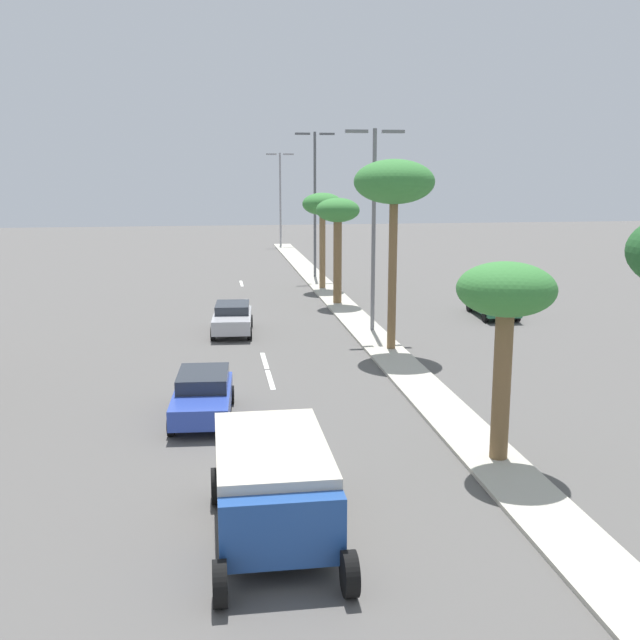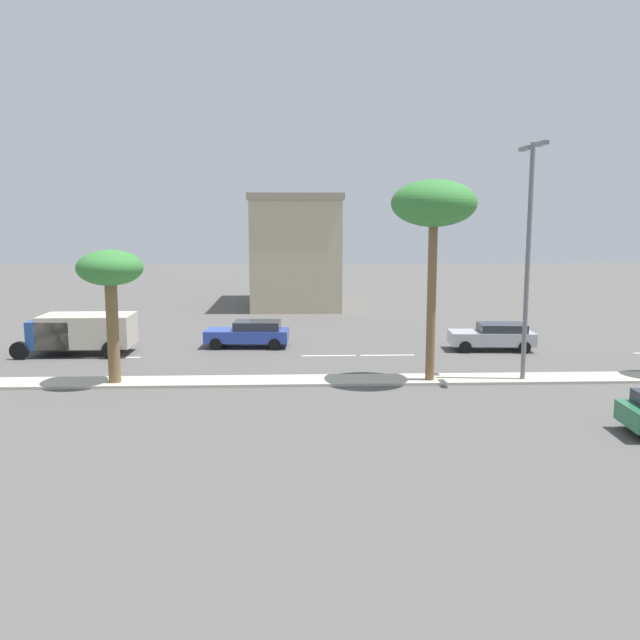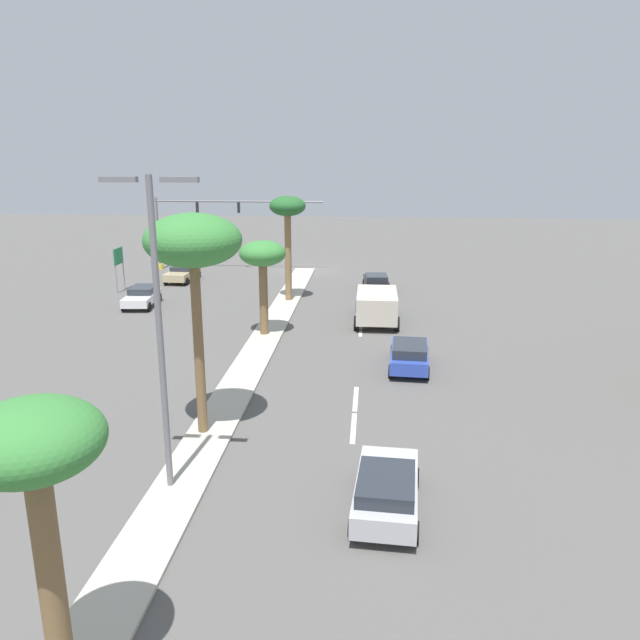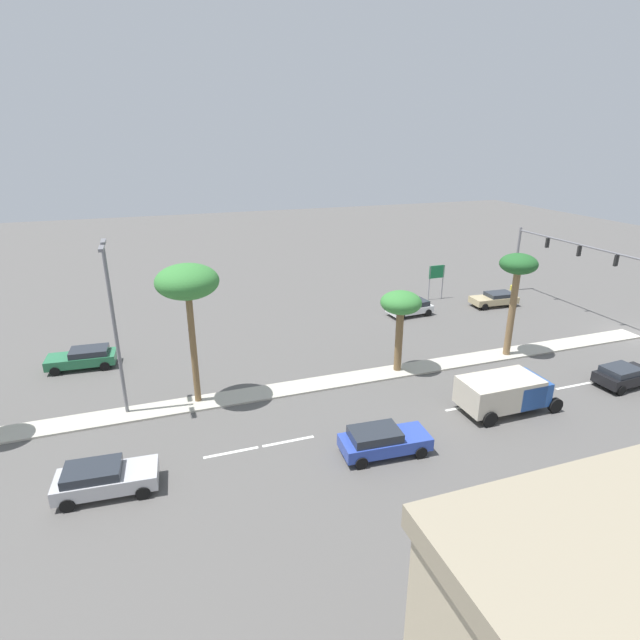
# 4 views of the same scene
# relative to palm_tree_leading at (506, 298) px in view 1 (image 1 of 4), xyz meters

# --- Properties ---
(ground_plane) EXTENTS (160.00, 160.00, 0.00)m
(ground_plane) POSITION_rel_palm_tree_leading_xyz_m (-0.16, 11.17, -4.70)
(ground_plane) COLOR #565451
(median_curb) EXTENTS (1.80, 83.19, 0.12)m
(median_curb) POSITION_rel_palm_tree_leading_xyz_m (-0.16, 20.41, -4.64)
(median_curb) COLOR #B7B2A3
(median_curb) RESTS_ON ground
(lane_stripe_left) EXTENTS (0.20, 2.80, 0.01)m
(lane_stripe_left) POSITION_rel_palm_tree_leading_xyz_m (-5.71, -1.63, -4.69)
(lane_stripe_left) COLOR silver
(lane_stripe_left) RESTS_ON ground
(lane_stripe_rear) EXTENTS (0.20, 2.80, 0.01)m
(lane_stripe_rear) POSITION_rel_palm_tree_leading_xyz_m (-5.71, 9.34, -4.69)
(lane_stripe_rear) COLOR silver
(lane_stripe_rear) RESTS_ON ground
(lane_stripe_leading) EXTENTS (0.20, 2.80, 0.01)m
(lane_stripe_leading) POSITION_rel_palm_tree_leading_xyz_m (-5.71, 12.36, -4.69)
(lane_stripe_leading) COLOR silver
(lane_stripe_leading) RESTS_ON ground
(lane_stripe_right) EXTENTS (0.20, 2.80, 0.01)m
(lane_stripe_right) POSITION_rel_palm_tree_leading_xyz_m (-5.71, 26.72, -4.69)
(lane_stripe_right) COLOR silver
(lane_stripe_right) RESTS_ON ground
(lane_stripe_far) EXTENTS (0.20, 2.80, 0.01)m
(lane_stripe_far) POSITION_rel_palm_tree_leading_xyz_m (-5.71, 34.73, -4.69)
(lane_stripe_far) COLOR silver
(lane_stripe_far) RESTS_ON ground
(palm_tree_leading) EXTENTS (2.70, 2.70, 5.56)m
(palm_tree_leading) POSITION_rel_palm_tree_leading_xyz_m (0.00, 0.00, 0.00)
(palm_tree_leading) COLOR brown
(palm_tree_leading) RESTS_ON median_curb
(palm_tree_center) EXTENTS (3.53, 3.53, 8.42)m
(palm_tree_center) POSITION_rel_palm_tree_leading_xyz_m (0.12, 13.35, 2.72)
(palm_tree_center) COLOR brown
(palm_tree_center) RESTS_ON median_curb
(palm_tree_inboard) EXTENTS (2.61, 2.61, 6.29)m
(palm_tree_inboard) POSITION_rel_palm_tree_leading_xyz_m (-0.30, 25.42, 0.65)
(palm_tree_inboard) COLOR brown
(palm_tree_inboard) RESTS_ON median_curb
(palm_tree_near) EXTENTS (2.70, 2.70, 6.41)m
(palm_tree_near) POSITION_rel_palm_tree_leading_xyz_m (-0.35, 31.25, 0.87)
(palm_tree_near) COLOR olive
(palm_tree_near) RESTS_ON median_curb
(street_lamp_front) EXTENTS (2.90, 0.24, 9.91)m
(street_lamp_front) POSITION_rel_palm_tree_leading_xyz_m (0.13, 17.39, 1.22)
(street_lamp_front) COLOR slate
(street_lamp_front) RESTS_ON median_curb
(street_lamp_rear) EXTENTS (2.90, 0.24, 10.61)m
(street_lamp_rear) POSITION_rel_palm_tree_leading_xyz_m (-0.08, 36.82, 1.59)
(street_lamp_rear) COLOR #515459
(street_lamp_rear) RESTS_ON median_curb
(street_lamp_near) EXTENTS (2.90, 0.24, 9.58)m
(street_lamp_near) POSITION_rel_palm_tree_leading_xyz_m (-0.33, 61.42, 1.05)
(street_lamp_near) COLOR gray
(street_lamp_near) RESTS_ON median_curb
(sedan_blue_inboard) EXTENTS (2.19, 4.61, 1.44)m
(sedan_blue_inboard) POSITION_rel_palm_tree_leading_xyz_m (-8.28, 5.15, -3.92)
(sedan_blue_inboard) COLOR #2D47AD
(sedan_blue_inboard) RESTS_ON ground
(sedan_silver_front) EXTENTS (2.23, 4.50, 1.43)m
(sedan_silver_front) POSITION_rel_palm_tree_leading_xyz_m (-6.88, 18.21, -3.92)
(sedan_silver_front) COLOR #B2B2B7
(sedan_silver_front) RESTS_ON ground
(sedan_green_near) EXTENTS (2.20, 4.57, 1.38)m
(sedan_green_near) POSITION_rel_palm_tree_leading_xyz_m (7.63, 20.28, -3.95)
(sedan_green_near) COLOR #287047
(sedan_green_near) RESTS_ON ground
(box_truck) EXTENTS (2.77, 5.79, 2.07)m
(box_truck) POSITION_rel_palm_tree_leading_xyz_m (-6.67, -3.56, -3.49)
(box_truck) COLOR #234C99
(box_truck) RESTS_ON ground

